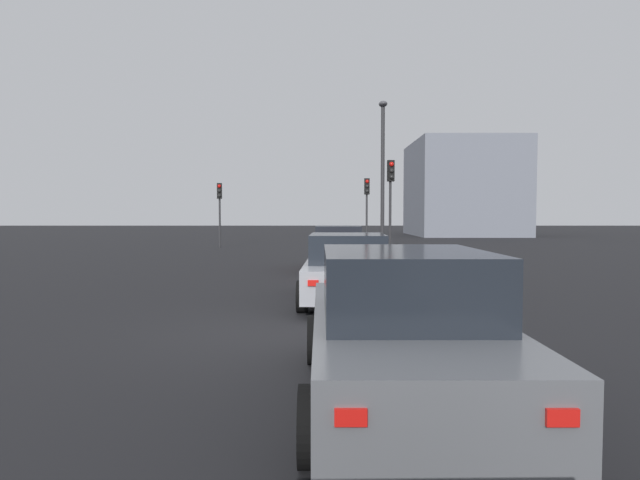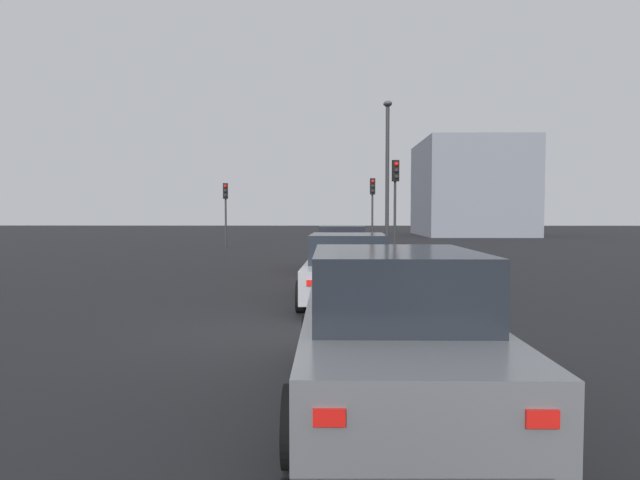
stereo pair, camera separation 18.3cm
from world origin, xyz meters
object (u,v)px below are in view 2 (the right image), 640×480
(traffic_light_near_left, at_px, (373,198))
(street_lamp_kerbside, at_px, (387,166))
(car_red_left_lead, at_px, (342,249))
(traffic_light_far_left, at_px, (226,201))
(car_silver_left_second, at_px, (348,269))
(traffic_light_near_right, at_px, (395,188))
(car_grey_left_third, at_px, (392,331))

(traffic_light_near_left, distance_m, street_lamp_kerbside, 7.49)
(car_red_left_lead, relative_size, traffic_light_far_left, 1.12)
(car_silver_left_second, height_order, traffic_light_near_right, traffic_light_near_right)
(car_grey_left_third, xyz_separation_m, traffic_light_near_right, (17.58, -2.20, 2.28))
(traffic_light_far_left, bearing_deg, car_grey_left_third, 7.94)
(traffic_light_far_left, bearing_deg, street_lamp_kerbside, 39.00)
(car_red_left_lead, relative_size, car_silver_left_second, 0.91)
(car_silver_left_second, distance_m, street_lamp_kerbside, 11.46)
(car_silver_left_second, height_order, street_lamp_kerbside, street_lamp_kerbside)
(car_red_left_lead, height_order, traffic_light_near_left, traffic_light_near_left)
(traffic_light_near_right, bearing_deg, car_red_left_lead, -37.70)
(car_red_left_lead, bearing_deg, car_grey_left_third, -177.72)
(street_lamp_kerbside, bearing_deg, car_silver_left_second, 169.31)
(traffic_light_near_right, bearing_deg, traffic_light_far_left, -140.59)
(car_silver_left_second, bearing_deg, traffic_light_near_left, -4.45)
(car_red_left_lead, bearing_deg, street_lamp_kerbside, -25.29)
(car_silver_left_second, xyz_separation_m, street_lamp_kerbside, (10.80, -2.04, 3.24))
(car_red_left_lead, distance_m, car_silver_left_second, 6.82)
(car_red_left_lead, height_order, car_silver_left_second, car_red_left_lead)
(traffic_light_near_right, relative_size, street_lamp_kerbside, 0.64)
(traffic_light_near_left, bearing_deg, traffic_light_far_left, -98.03)
(car_red_left_lead, relative_size, traffic_light_near_left, 1.06)
(traffic_light_near_left, bearing_deg, traffic_light_near_right, 0.94)
(traffic_light_near_left, height_order, traffic_light_far_left, traffic_light_near_left)
(car_red_left_lead, bearing_deg, car_silver_left_second, -178.82)
(traffic_light_far_left, height_order, street_lamp_kerbside, street_lamp_kerbside)
(car_grey_left_third, height_order, traffic_light_near_right, traffic_light_near_right)
(car_grey_left_third, height_order, street_lamp_kerbside, street_lamp_kerbside)
(traffic_light_far_left, bearing_deg, traffic_light_near_left, 77.63)
(traffic_light_far_left, bearing_deg, car_silver_left_second, 11.96)
(traffic_light_near_left, xyz_separation_m, street_lamp_kerbside, (-7.41, -0.01, 1.14))
(car_silver_left_second, height_order, traffic_light_near_left, traffic_light_near_left)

